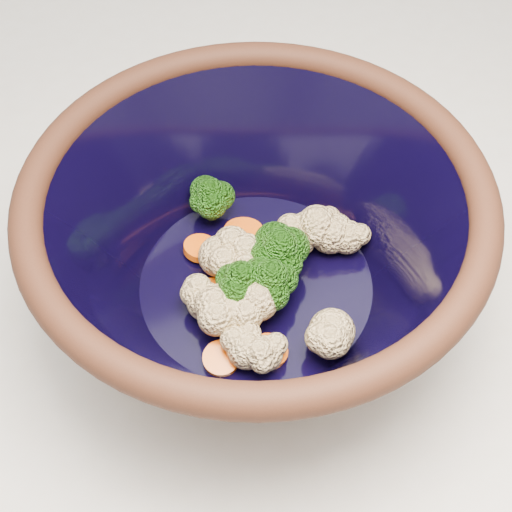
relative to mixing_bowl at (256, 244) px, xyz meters
name	(u,v)px	position (x,y,z in m)	size (l,w,h in m)	color
mixing_bowl	(256,244)	(0.00, 0.00, 0.00)	(0.32, 0.32, 0.14)	black
vegetable_pile	(261,276)	(0.00, -0.01, -0.03)	(0.15, 0.18, 0.05)	#608442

